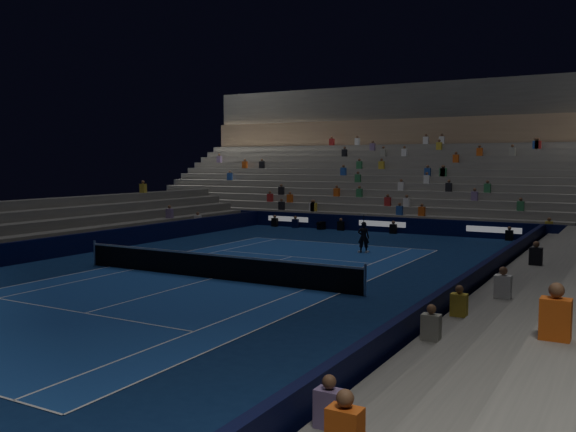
# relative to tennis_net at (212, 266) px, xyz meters

# --- Properties ---
(ground) EXTENTS (90.00, 90.00, 0.00)m
(ground) POSITION_rel_tennis_net_xyz_m (0.00, 0.00, -0.50)
(ground) COLOR #0D224E
(ground) RESTS_ON ground
(court_surface) EXTENTS (10.97, 23.77, 0.01)m
(court_surface) POSITION_rel_tennis_net_xyz_m (0.00, 0.00, -0.50)
(court_surface) COLOR #1A4191
(court_surface) RESTS_ON ground
(sponsor_barrier_far) EXTENTS (44.00, 0.25, 1.00)m
(sponsor_barrier_far) POSITION_rel_tennis_net_xyz_m (0.00, 18.50, -0.00)
(sponsor_barrier_far) COLOR black
(sponsor_barrier_far) RESTS_ON ground
(sponsor_barrier_east) EXTENTS (0.25, 37.00, 1.00)m
(sponsor_barrier_east) POSITION_rel_tennis_net_xyz_m (9.70, 0.00, -0.00)
(sponsor_barrier_east) COLOR black
(sponsor_barrier_east) RESTS_ON ground
(sponsor_barrier_west) EXTENTS (0.25, 37.00, 1.00)m
(sponsor_barrier_west) POSITION_rel_tennis_net_xyz_m (-9.70, 0.00, -0.00)
(sponsor_barrier_west) COLOR black
(sponsor_barrier_west) RESTS_ON ground
(grandstand_main) EXTENTS (44.00, 15.20, 11.20)m
(grandstand_main) POSITION_rel_tennis_net_xyz_m (0.00, 27.90, 2.87)
(grandstand_main) COLOR slate
(grandstand_main) RESTS_ON ground
(tennis_net) EXTENTS (12.90, 0.10, 1.10)m
(tennis_net) POSITION_rel_tennis_net_xyz_m (0.00, 0.00, 0.00)
(tennis_net) COLOR #B2B2B7
(tennis_net) RESTS_ON ground
(tennis_player) EXTENTS (0.65, 0.52, 1.57)m
(tennis_player) POSITION_rel_tennis_net_xyz_m (2.47, 9.31, 0.28)
(tennis_player) COLOR black
(tennis_player) RESTS_ON ground
(broadcast_camera) EXTENTS (0.47, 0.87, 0.52)m
(broadcast_camera) POSITION_rel_tennis_net_xyz_m (-4.17, 17.90, -0.23)
(broadcast_camera) COLOR black
(broadcast_camera) RESTS_ON ground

